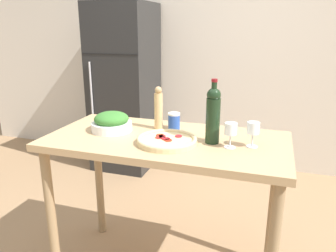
{
  "coord_description": "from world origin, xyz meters",
  "views": [
    {
      "loc": [
        0.56,
        -1.68,
        1.54
      ],
      "look_at": [
        0.0,
        0.03,
        0.99
      ],
      "focal_mm": 35.0,
      "sensor_mm": 36.0,
      "label": 1
    }
  ],
  "objects_px": {
    "wine_bottle": "(213,114)",
    "homemade_pizza": "(167,140)",
    "refrigerator": "(125,88)",
    "wine_glass_far": "(253,129)",
    "pepper_mill": "(159,109)",
    "salad_bowl": "(112,122)",
    "wine_glass_near": "(231,130)",
    "salt_canister": "(174,121)"
  },
  "relations": [
    {
      "from": "pepper_mill",
      "to": "wine_glass_near",
      "type": "bearing_deg",
      "value": -23.25
    },
    {
      "from": "refrigerator",
      "to": "wine_glass_near",
      "type": "xyz_separation_m",
      "value": [
        1.37,
        -1.63,
        0.13
      ]
    },
    {
      "from": "refrigerator",
      "to": "salad_bowl",
      "type": "bearing_deg",
      "value": -67.41
    },
    {
      "from": "wine_glass_near",
      "to": "wine_glass_far",
      "type": "xyz_separation_m",
      "value": [
        0.11,
        0.05,
        0.0
      ]
    },
    {
      "from": "wine_glass_near",
      "to": "pepper_mill",
      "type": "distance_m",
      "value": 0.51
    },
    {
      "from": "wine_bottle",
      "to": "salt_canister",
      "type": "height_order",
      "value": "wine_bottle"
    },
    {
      "from": "homemade_pizza",
      "to": "salt_canister",
      "type": "xyz_separation_m",
      "value": [
        -0.04,
        0.26,
        0.03
      ]
    },
    {
      "from": "salt_canister",
      "to": "refrigerator",
      "type": "bearing_deg",
      "value": 125.35
    },
    {
      "from": "refrigerator",
      "to": "wine_glass_near",
      "type": "relative_size",
      "value": 13.27
    },
    {
      "from": "salad_bowl",
      "to": "refrigerator",
      "type": "bearing_deg",
      "value": 112.59
    },
    {
      "from": "pepper_mill",
      "to": "homemade_pizza",
      "type": "distance_m",
      "value": 0.29
    },
    {
      "from": "salad_bowl",
      "to": "wine_bottle",
      "type": "bearing_deg",
      "value": -2.2
    },
    {
      "from": "wine_glass_far",
      "to": "pepper_mill",
      "type": "height_order",
      "value": "pepper_mill"
    },
    {
      "from": "salad_bowl",
      "to": "salt_canister",
      "type": "height_order",
      "value": "salad_bowl"
    },
    {
      "from": "wine_glass_far",
      "to": "pepper_mill",
      "type": "bearing_deg",
      "value": 165.38
    },
    {
      "from": "wine_bottle",
      "to": "salad_bowl",
      "type": "distance_m",
      "value": 0.63
    },
    {
      "from": "wine_glass_far",
      "to": "refrigerator",
      "type": "bearing_deg",
      "value": 133.16
    },
    {
      "from": "wine_glass_near",
      "to": "salad_bowl",
      "type": "distance_m",
      "value": 0.73
    },
    {
      "from": "refrigerator",
      "to": "wine_glass_near",
      "type": "distance_m",
      "value": 2.14
    },
    {
      "from": "pepper_mill",
      "to": "salad_bowl",
      "type": "xyz_separation_m",
      "value": [
        -0.26,
        -0.13,
        -0.08
      ]
    },
    {
      "from": "salad_bowl",
      "to": "homemade_pizza",
      "type": "xyz_separation_m",
      "value": [
        0.39,
        -0.11,
        -0.04
      ]
    },
    {
      "from": "wine_bottle",
      "to": "wine_glass_far",
      "type": "distance_m",
      "value": 0.22
    },
    {
      "from": "wine_glass_far",
      "to": "salt_canister",
      "type": "distance_m",
      "value": 0.52
    },
    {
      "from": "wine_glass_far",
      "to": "homemade_pizza",
      "type": "distance_m",
      "value": 0.46
    },
    {
      "from": "refrigerator",
      "to": "homemade_pizza",
      "type": "xyz_separation_m",
      "value": [
        1.04,
        -1.67,
        0.06
      ]
    },
    {
      "from": "refrigerator",
      "to": "homemade_pizza",
      "type": "relative_size",
      "value": 5.44
    },
    {
      "from": "wine_glass_far",
      "to": "homemade_pizza",
      "type": "xyz_separation_m",
      "value": [
        -0.45,
        -0.09,
        -0.08
      ]
    },
    {
      "from": "salad_bowl",
      "to": "homemade_pizza",
      "type": "height_order",
      "value": "salad_bowl"
    },
    {
      "from": "pepper_mill",
      "to": "homemade_pizza",
      "type": "relative_size",
      "value": 0.81
    },
    {
      "from": "homemade_pizza",
      "to": "salt_canister",
      "type": "distance_m",
      "value": 0.27
    },
    {
      "from": "refrigerator",
      "to": "wine_glass_far",
      "type": "distance_m",
      "value": 2.17
    },
    {
      "from": "wine_bottle",
      "to": "homemade_pizza",
      "type": "distance_m",
      "value": 0.29
    },
    {
      "from": "salad_bowl",
      "to": "salt_canister",
      "type": "distance_m",
      "value": 0.38
    },
    {
      "from": "refrigerator",
      "to": "pepper_mill",
      "type": "height_order",
      "value": "refrigerator"
    },
    {
      "from": "wine_bottle",
      "to": "homemade_pizza",
      "type": "bearing_deg",
      "value": -159.36
    },
    {
      "from": "wine_glass_near",
      "to": "salt_canister",
      "type": "bearing_deg",
      "value": 149.12
    },
    {
      "from": "pepper_mill",
      "to": "salad_bowl",
      "type": "distance_m",
      "value": 0.3
    },
    {
      "from": "refrigerator",
      "to": "wine_glass_near",
      "type": "height_order",
      "value": "refrigerator"
    },
    {
      "from": "refrigerator",
      "to": "homemade_pizza",
      "type": "height_order",
      "value": "refrigerator"
    },
    {
      "from": "wine_glass_far",
      "to": "wine_bottle",
      "type": "bearing_deg",
      "value": -179.79
    },
    {
      "from": "wine_bottle",
      "to": "wine_glass_far",
      "type": "height_order",
      "value": "wine_bottle"
    },
    {
      "from": "wine_glass_far",
      "to": "salt_canister",
      "type": "relative_size",
      "value": 1.32
    }
  ]
}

